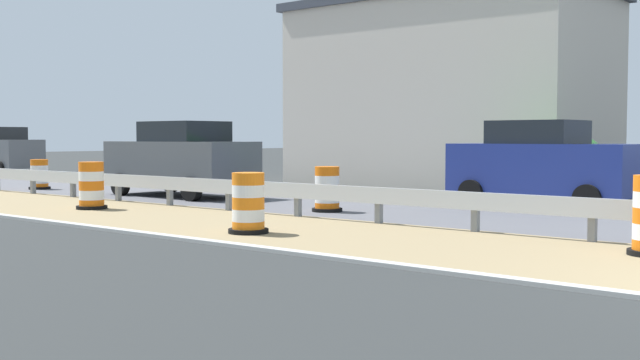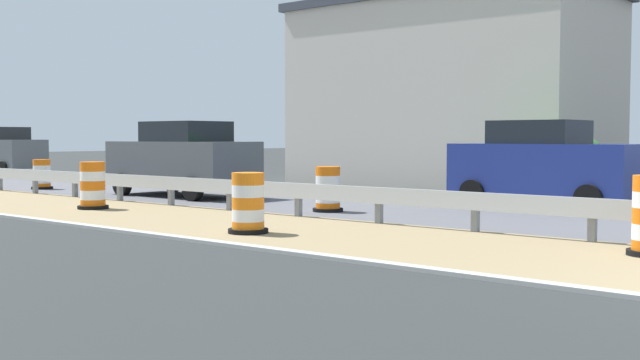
{
  "view_description": "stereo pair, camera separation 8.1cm",
  "coord_description": "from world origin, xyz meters",
  "px_view_note": "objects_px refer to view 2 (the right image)",
  "views": [
    {
      "loc": [
        -9.57,
        -0.79,
        1.68
      ],
      "look_at": [
        1.48,
        8.29,
        0.88
      ],
      "focal_mm": 43.49,
      "sensor_mm": 36.0,
      "label": 1
    },
    {
      "loc": [
        -9.51,
        -0.85,
        1.68
      ],
      "look_at": [
        1.48,
        8.29,
        0.88
      ],
      "focal_mm": 43.49,
      "sensor_mm": 36.0,
      "label": 2
    }
  ],
  "objects_px": {
    "car_distant_a": "(544,164)",
    "utility_pole_near": "(497,68)",
    "traffic_barrel_far": "(93,188)",
    "car_lead_far_lane": "(183,159)",
    "traffic_barrel_mid": "(328,191)",
    "car_trailing_near_lane": "(6,151)",
    "traffic_barrel_farther": "(42,176)",
    "traffic_barrel_close": "(248,206)"
  },
  "relations": [
    {
      "from": "traffic_barrel_close",
      "to": "traffic_barrel_farther",
      "type": "bearing_deg",
      "value": 73.67
    },
    {
      "from": "traffic_barrel_close",
      "to": "car_distant_a",
      "type": "distance_m",
      "value": 8.49
    },
    {
      "from": "car_lead_far_lane",
      "to": "utility_pole_near",
      "type": "height_order",
      "value": "utility_pole_near"
    },
    {
      "from": "car_lead_far_lane",
      "to": "traffic_barrel_far",
      "type": "bearing_deg",
      "value": 109.8
    },
    {
      "from": "traffic_barrel_mid",
      "to": "traffic_barrel_farther",
      "type": "distance_m",
      "value": 11.87
    },
    {
      "from": "traffic_barrel_far",
      "to": "traffic_barrel_mid",
      "type": "bearing_deg",
      "value": -57.05
    },
    {
      "from": "car_trailing_near_lane",
      "to": "car_lead_far_lane",
      "type": "distance_m",
      "value": 16.45
    },
    {
      "from": "car_distant_a",
      "to": "utility_pole_near",
      "type": "relative_size",
      "value": 0.61
    },
    {
      "from": "car_trailing_near_lane",
      "to": "utility_pole_near",
      "type": "height_order",
      "value": "utility_pole_near"
    },
    {
      "from": "traffic_barrel_close",
      "to": "traffic_barrel_mid",
      "type": "xyz_separation_m",
      "value": [
        3.93,
        1.4,
        -0.02
      ]
    },
    {
      "from": "traffic_barrel_far",
      "to": "car_lead_far_lane",
      "type": "bearing_deg",
      "value": 19.55
    },
    {
      "from": "traffic_barrel_mid",
      "to": "car_trailing_near_lane",
      "type": "bearing_deg",
      "value": 79.14
    },
    {
      "from": "utility_pole_near",
      "to": "car_lead_far_lane",
      "type": "bearing_deg",
      "value": 138.76
    },
    {
      "from": "traffic_barrel_close",
      "to": "traffic_barrel_mid",
      "type": "relative_size",
      "value": 1.04
    },
    {
      "from": "traffic_barrel_mid",
      "to": "traffic_barrel_farther",
      "type": "height_order",
      "value": "traffic_barrel_mid"
    },
    {
      "from": "traffic_barrel_close",
      "to": "traffic_barrel_mid",
      "type": "distance_m",
      "value": 4.17
    },
    {
      "from": "traffic_barrel_farther",
      "to": "utility_pole_near",
      "type": "height_order",
      "value": "utility_pole_near"
    },
    {
      "from": "traffic_barrel_close",
      "to": "utility_pole_near",
      "type": "bearing_deg",
      "value": 6.16
    },
    {
      "from": "car_trailing_near_lane",
      "to": "traffic_barrel_far",
      "type": "bearing_deg",
      "value": -22.81
    },
    {
      "from": "traffic_barrel_mid",
      "to": "car_trailing_near_lane",
      "type": "height_order",
      "value": "car_trailing_near_lane"
    },
    {
      "from": "traffic_barrel_farther",
      "to": "car_lead_far_lane",
      "type": "bearing_deg",
      "value": -81.18
    },
    {
      "from": "traffic_barrel_mid",
      "to": "car_trailing_near_lane",
      "type": "xyz_separation_m",
      "value": [
        4.24,
        22.11,
        0.6
      ]
    },
    {
      "from": "traffic_barrel_farther",
      "to": "utility_pole_near",
      "type": "distance_m",
      "value": 14.76
    },
    {
      "from": "traffic_barrel_close",
      "to": "utility_pole_near",
      "type": "distance_m",
      "value": 12.32
    },
    {
      "from": "traffic_barrel_mid",
      "to": "utility_pole_near",
      "type": "distance_m",
      "value": 8.54
    },
    {
      "from": "traffic_barrel_close",
      "to": "traffic_barrel_far",
      "type": "bearing_deg",
      "value": 81.29
    },
    {
      "from": "traffic_barrel_farther",
      "to": "car_distant_a",
      "type": "relative_size",
      "value": 0.22
    },
    {
      "from": "traffic_barrel_far",
      "to": "car_lead_far_lane",
      "type": "xyz_separation_m",
      "value": [
        3.87,
        1.38,
        0.56
      ]
    },
    {
      "from": "traffic_barrel_mid",
      "to": "traffic_barrel_far",
      "type": "distance_m",
      "value": 5.53
    },
    {
      "from": "traffic_barrel_mid",
      "to": "car_lead_far_lane",
      "type": "height_order",
      "value": "car_lead_far_lane"
    },
    {
      "from": "utility_pole_near",
      "to": "traffic_barrel_far",
      "type": "bearing_deg",
      "value": 156.35
    },
    {
      "from": "traffic_barrel_far",
      "to": "car_trailing_near_lane",
      "type": "height_order",
      "value": "car_trailing_near_lane"
    },
    {
      "from": "traffic_barrel_close",
      "to": "traffic_barrel_farther",
      "type": "xyz_separation_m",
      "value": [
        3.89,
        13.27,
        -0.05
      ]
    },
    {
      "from": "car_distant_a",
      "to": "utility_pole_near",
      "type": "xyz_separation_m",
      "value": [
        3.53,
        3.08,
        2.72
      ]
    },
    {
      "from": "traffic_barrel_far",
      "to": "utility_pole_near",
      "type": "relative_size",
      "value": 0.15
    },
    {
      "from": "traffic_barrel_mid",
      "to": "utility_pole_near",
      "type": "height_order",
      "value": "utility_pole_near"
    },
    {
      "from": "traffic_barrel_farther",
      "to": "car_distant_a",
      "type": "distance_m",
      "value": 15.71
    },
    {
      "from": "traffic_barrel_farther",
      "to": "car_lead_far_lane",
      "type": "height_order",
      "value": "car_lead_far_lane"
    },
    {
      "from": "traffic_barrel_far",
      "to": "car_lead_far_lane",
      "type": "relative_size",
      "value": 0.24
    },
    {
      "from": "traffic_barrel_close",
      "to": "traffic_barrel_far",
      "type": "xyz_separation_m",
      "value": [
        0.93,
        6.04,
        0.02
      ]
    },
    {
      "from": "traffic_barrel_far",
      "to": "car_distant_a",
      "type": "height_order",
      "value": "car_distant_a"
    },
    {
      "from": "traffic_barrel_mid",
      "to": "car_distant_a",
      "type": "bearing_deg",
      "value": -36.43
    }
  ]
}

